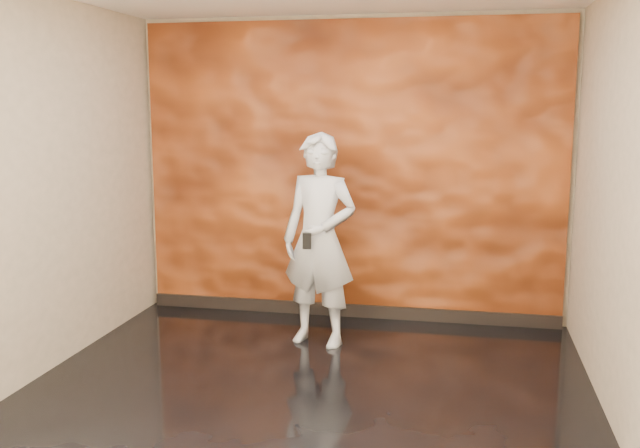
% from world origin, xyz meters
% --- Properties ---
extents(room, '(4.02, 4.02, 2.81)m').
position_xyz_m(room, '(0.00, 0.00, 1.40)').
color(room, black).
rests_on(room, ground).
extents(feature_wall, '(3.90, 0.06, 2.75)m').
position_xyz_m(feature_wall, '(0.00, 1.96, 1.38)').
color(feature_wall, '#C8591F').
rests_on(feature_wall, ground).
extents(baseboard, '(3.90, 0.04, 0.12)m').
position_xyz_m(baseboard, '(0.00, 1.92, 0.06)').
color(baseboard, black).
rests_on(baseboard, ground).
extents(man, '(0.73, 0.57, 1.77)m').
position_xyz_m(man, '(-0.12, 1.12, 0.89)').
color(man, '#A2A7B1').
rests_on(man, ground).
extents(phone, '(0.07, 0.02, 0.13)m').
position_xyz_m(phone, '(-0.17, 0.87, 0.92)').
color(phone, black).
rests_on(phone, man).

